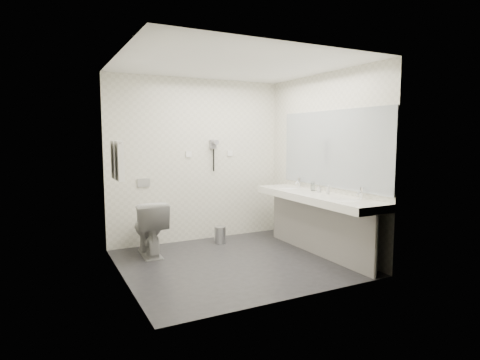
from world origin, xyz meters
TOP-DOWN VIEW (x-y plane):
  - floor at (0.00, 0.00)m, footprint 2.80×2.80m
  - ceiling at (0.00, 0.00)m, footprint 2.80×2.80m
  - wall_back at (0.00, 1.30)m, footprint 2.80×0.00m
  - wall_front at (0.00, -1.30)m, footprint 2.80×0.00m
  - wall_left at (-1.40, 0.00)m, footprint 0.00×2.60m
  - wall_right at (1.40, 0.00)m, footprint 0.00×2.60m
  - vanity_counter at (1.12, -0.20)m, footprint 0.55×2.20m
  - vanity_panel at (1.15, -0.20)m, footprint 0.03×2.15m
  - vanity_post_near at (1.18, -1.24)m, footprint 0.06×0.06m
  - vanity_post_far at (1.18, 0.84)m, footprint 0.06×0.06m
  - mirror at (1.39, -0.20)m, footprint 0.02×2.20m
  - basin_near at (1.12, -0.85)m, footprint 0.40×0.31m
  - basin_far at (1.12, 0.45)m, footprint 0.40×0.31m
  - faucet_near at (1.32, -0.85)m, footprint 0.04×0.04m
  - faucet_far at (1.32, 0.45)m, footprint 0.04×0.04m
  - soap_bottle_a at (1.23, -0.13)m, footprint 0.06×0.06m
  - soap_bottle_c at (1.24, -0.32)m, footprint 0.06×0.06m
  - glass_left at (1.26, 0.03)m, footprint 0.06×0.06m
  - glass_right at (1.29, 0.08)m, footprint 0.08×0.08m
  - toilet at (-0.90, 0.83)m, footprint 0.46×0.77m
  - flush_plate at (-0.85, 1.29)m, footprint 0.18×0.02m
  - pedal_bin at (0.21, 0.93)m, footprint 0.23×0.23m
  - bin_lid at (0.21, 0.93)m, footprint 0.17×0.17m
  - towel_rail at (-1.35, 0.55)m, footprint 0.02×0.62m
  - towel_near at (-1.34, 0.41)m, footprint 0.07×0.24m
  - towel_far at (-1.34, 0.69)m, footprint 0.07×0.24m
  - dryer_cradle at (0.25, 1.27)m, footprint 0.10×0.04m
  - dryer_barrel at (0.25, 1.20)m, footprint 0.08×0.14m
  - dryer_cord at (0.25, 1.26)m, footprint 0.02×0.02m
  - switch_plate_a at (-0.15, 1.29)m, footprint 0.09×0.02m
  - switch_plate_b at (0.55, 1.29)m, footprint 0.09×0.02m

SIDE VIEW (x-z plane):
  - floor at x=0.00m, z-range 0.00..0.00m
  - pedal_bin at x=0.21m, z-range 0.00..0.24m
  - bin_lid at x=0.21m, z-range 0.24..0.26m
  - vanity_panel at x=1.15m, z-range 0.00..0.75m
  - vanity_post_near at x=1.18m, z-range 0.00..0.75m
  - vanity_post_far at x=1.18m, z-range 0.00..0.75m
  - toilet at x=-0.90m, z-range 0.00..0.76m
  - vanity_counter at x=1.12m, z-range 0.75..0.85m
  - basin_near at x=1.12m, z-range 0.81..0.86m
  - basin_far at x=1.12m, z-range 0.81..0.86m
  - soap_bottle_a at x=1.23m, z-range 0.85..0.95m
  - glass_left at x=1.26m, z-range 0.85..0.96m
  - glass_right at x=1.29m, z-range 0.85..0.97m
  - soap_bottle_c at x=1.24m, z-range 0.85..0.97m
  - faucet_near at x=1.32m, z-range 0.85..1.00m
  - faucet_far at x=1.32m, z-range 0.85..1.00m
  - flush_plate at x=-0.85m, z-range 0.89..1.01m
  - wall_back at x=0.00m, z-range -0.15..2.65m
  - wall_front at x=0.00m, z-range -0.15..2.65m
  - wall_left at x=-1.40m, z-range -0.05..2.55m
  - wall_right at x=1.40m, z-range -0.05..2.55m
  - dryer_cord at x=0.25m, z-range 1.07..1.43m
  - towel_near at x=-1.34m, z-range 1.09..1.57m
  - towel_far at x=-1.34m, z-range 1.09..1.57m
  - switch_plate_a at x=-0.15m, z-range 1.31..1.40m
  - switch_plate_b at x=0.55m, z-range 1.31..1.40m
  - mirror at x=1.39m, z-range 0.92..1.98m
  - dryer_cradle at x=0.25m, z-range 1.43..1.57m
  - dryer_barrel at x=0.25m, z-range 1.49..1.57m
  - towel_rail at x=-1.35m, z-range 1.54..1.56m
  - ceiling at x=0.00m, z-range 2.50..2.50m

